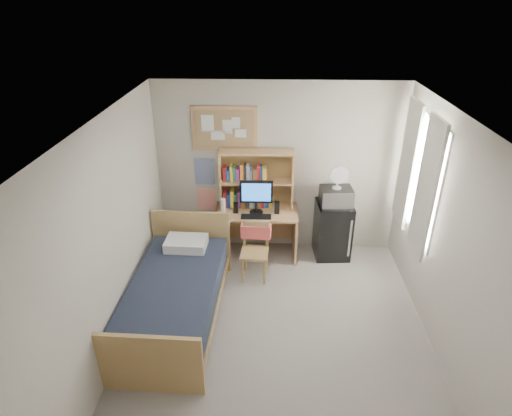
{
  "coord_description": "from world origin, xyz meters",
  "views": [
    {
      "loc": [
        -0.11,
        -3.83,
        3.7
      ],
      "look_at": [
        -0.29,
        1.2,
        1.1
      ],
      "focal_mm": 30.0,
      "sensor_mm": 36.0,
      "label": 1
    }
  ],
  "objects_px": {
    "microwave": "(336,197)",
    "desk": "(256,233)",
    "bulletin_board": "(224,128)",
    "speaker_right": "(277,207)",
    "bed": "(175,300)",
    "monitor": "(256,197)",
    "mini_fridge": "(332,230)",
    "desk_chair": "(255,253)",
    "speaker_left": "(236,208)",
    "desk_fan": "(338,178)"
  },
  "relations": [
    {
      "from": "bulletin_board",
      "to": "speaker_right",
      "type": "distance_m",
      "value": 1.37
    },
    {
      "from": "mini_fridge",
      "to": "desk_fan",
      "type": "xyz_separation_m",
      "value": [
        0.0,
        -0.02,
        0.86
      ]
    },
    {
      "from": "bulletin_board",
      "to": "monitor",
      "type": "relative_size",
      "value": 1.85
    },
    {
      "from": "monitor",
      "to": "microwave",
      "type": "xyz_separation_m",
      "value": [
        1.16,
        0.09,
        -0.01
      ]
    },
    {
      "from": "bed",
      "to": "speaker_left",
      "type": "bearing_deg",
      "value": 67.86
    },
    {
      "from": "desk",
      "to": "bed",
      "type": "xyz_separation_m",
      "value": [
        -0.94,
        -1.51,
        -0.09
      ]
    },
    {
      "from": "desk",
      "to": "monitor",
      "type": "xyz_separation_m",
      "value": [
        0.0,
        -0.06,
        0.63
      ]
    },
    {
      "from": "desk",
      "to": "speaker_right",
      "type": "height_order",
      "value": "speaker_right"
    },
    {
      "from": "microwave",
      "to": "desk",
      "type": "bearing_deg",
      "value": 177.43
    },
    {
      "from": "desk_chair",
      "to": "bed",
      "type": "height_order",
      "value": "desk_chair"
    },
    {
      "from": "desk_chair",
      "to": "mini_fridge",
      "type": "xyz_separation_m",
      "value": [
        1.16,
        0.64,
        0.02
      ]
    },
    {
      "from": "mini_fridge",
      "to": "monitor",
      "type": "xyz_separation_m",
      "value": [
        -1.15,
        -0.11,
        0.58
      ]
    },
    {
      "from": "desk",
      "to": "speaker_right",
      "type": "distance_m",
      "value": 0.56
    },
    {
      "from": "desk_chair",
      "to": "speaker_left",
      "type": "distance_m",
      "value": 0.74
    },
    {
      "from": "desk_chair",
      "to": "monitor",
      "type": "distance_m",
      "value": 0.8
    },
    {
      "from": "bed",
      "to": "monitor",
      "type": "bearing_deg",
      "value": 58.78
    },
    {
      "from": "monitor",
      "to": "desk_chair",
      "type": "bearing_deg",
      "value": -91.08
    },
    {
      "from": "speaker_right",
      "to": "microwave",
      "type": "relative_size",
      "value": 0.41
    },
    {
      "from": "monitor",
      "to": "speaker_right",
      "type": "relative_size",
      "value": 2.75
    },
    {
      "from": "desk_chair",
      "to": "desk_fan",
      "type": "xyz_separation_m",
      "value": [
        1.16,
        0.62,
        0.89
      ]
    },
    {
      "from": "desk_chair",
      "to": "speaker_right",
      "type": "relative_size",
      "value": 4.49
    },
    {
      "from": "bed",
      "to": "speaker_left",
      "type": "distance_m",
      "value": 1.67
    },
    {
      "from": "desk_chair",
      "to": "speaker_right",
      "type": "xyz_separation_m",
      "value": [
        0.3,
        0.54,
        0.44
      ]
    },
    {
      "from": "microwave",
      "to": "desk_fan",
      "type": "height_order",
      "value": "desk_fan"
    },
    {
      "from": "bulletin_board",
      "to": "microwave",
      "type": "xyz_separation_m",
      "value": [
        1.63,
        -0.28,
        -0.92
      ]
    },
    {
      "from": "bulletin_board",
      "to": "speaker_right",
      "type": "xyz_separation_m",
      "value": [
        0.77,
        -0.36,
        -1.07
      ]
    },
    {
      "from": "desk",
      "to": "desk_fan",
      "type": "bearing_deg",
      "value": 0.63
    },
    {
      "from": "bulletin_board",
      "to": "desk_chair",
      "type": "relative_size",
      "value": 1.13
    },
    {
      "from": "desk_chair",
      "to": "mini_fridge",
      "type": "distance_m",
      "value": 1.32
    },
    {
      "from": "bed",
      "to": "desk_fan",
      "type": "xyz_separation_m",
      "value": [
        2.1,
        1.54,
        1.01
      ]
    },
    {
      "from": "monitor",
      "to": "desk_fan",
      "type": "relative_size",
      "value": 1.54
    },
    {
      "from": "desk_fan",
      "to": "desk",
      "type": "bearing_deg",
      "value": 177.43
    },
    {
      "from": "bed",
      "to": "microwave",
      "type": "relative_size",
      "value": 4.68
    },
    {
      "from": "desk_chair",
      "to": "monitor",
      "type": "relative_size",
      "value": 1.63
    },
    {
      "from": "desk_chair",
      "to": "bulletin_board",
      "type": "bearing_deg",
      "value": 120.89
    },
    {
      "from": "desk",
      "to": "mini_fridge",
      "type": "height_order",
      "value": "mini_fridge"
    },
    {
      "from": "monitor",
      "to": "bed",
      "type": "bearing_deg",
      "value": -123.75
    },
    {
      "from": "mini_fridge",
      "to": "speaker_right",
      "type": "xyz_separation_m",
      "value": [
        -0.85,
        -0.1,
        0.42
      ]
    },
    {
      "from": "bulletin_board",
      "to": "microwave",
      "type": "distance_m",
      "value": 1.89
    },
    {
      "from": "desk",
      "to": "mini_fridge",
      "type": "xyz_separation_m",
      "value": [
        1.16,
        0.05,
        0.06
      ]
    },
    {
      "from": "mini_fridge",
      "to": "bed",
      "type": "distance_m",
      "value": 2.61
    },
    {
      "from": "bulletin_board",
      "to": "bed",
      "type": "xyz_separation_m",
      "value": [
        -0.47,
        -1.82,
        -1.63
      ]
    },
    {
      "from": "bulletin_board",
      "to": "desk",
      "type": "height_order",
      "value": "bulletin_board"
    },
    {
      "from": "desk",
      "to": "speaker_right",
      "type": "bearing_deg",
      "value": -11.31
    },
    {
      "from": "mini_fridge",
      "to": "speaker_left",
      "type": "relative_size",
      "value": 5.52
    },
    {
      "from": "bulletin_board",
      "to": "desk",
      "type": "relative_size",
      "value": 0.77
    },
    {
      "from": "desk",
      "to": "desk_chair",
      "type": "xyz_separation_m",
      "value": [
        -0.0,
        -0.6,
        0.03
      ]
    },
    {
      "from": "bulletin_board",
      "to": "desk_fan",
      "type": "distance_m",
      "value": 1.76
    },
    {
      "from": "speaker_left",
      "to": "speaker_right",
      "type": "height_order",
      "value": "speaker_right"
    },
    {
      "from": "bed",
      "to": "speaker_left",
      "type": "xyz_separation_m",
      "value": [
        0.64,
        1.44,
        0.55
      ]
    }
  ]
}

